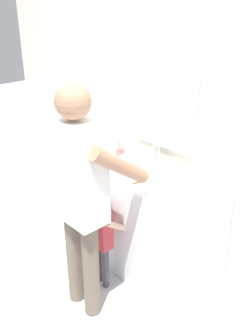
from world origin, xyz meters
TOP-DOWN VIEW (x-y plane):
  - ground_plane at (0.00, 0.00)m, footprint 14.00×14.00m
  - back_wall at (0.00, 0.62)m, footprint 4.40×0.10m
  - vanity_cabinet at (0.00, 0.30)m, footprint 1.36×0.54m
  - sink_basin at (0.00, 0.28)m, footprint 0.34×0.34m
  - faucet at (0.00, 0.49)m, footprint 0.18×0.14m
  - toothbrush_cup at (-0.30, 0.36)m, footprint 0.07×0.07m
  - child_toddler at (0.00, -0.10)m, footprint 0.25×0.25m
  - adult_parent at (0.09, -0.33)m, footprint 0.52×0.55m

SIDE VIEW (x-z plane):
  - ground_plane at x=0.00m, z-range 0.00..0.00m
  - vanity_cabinet at x=0.00m, z-range 0.00..0.86m
  - child_toddler at x=0.00m, z-range 0.08..0.88m
  - toothbrush_cup at x=-0.30m, z-range 0.81..1.01m
  - sink_basin at x=0.00m, z-range 0.86..0.97m
  - faucet at x=0.00m, z-range 0.85..1.03m
  - adult_parent at x=0.09m, z-range 0.17..1.84m
  - back_wall at x=0.00m, z-range 0.00..2.70m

